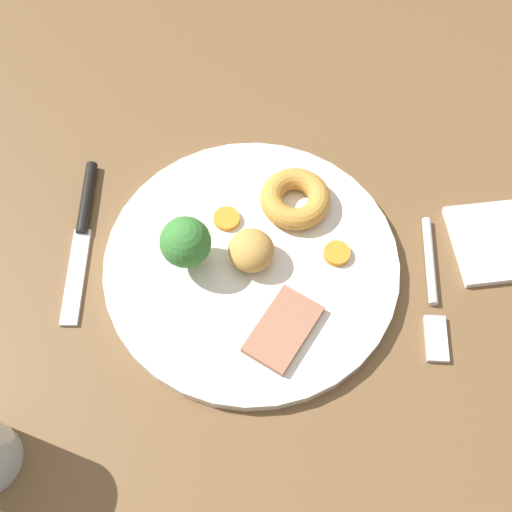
{
  "coord_description": "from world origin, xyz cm",
  "views": [
    {
      "loc": [
        -1.6,
        31.69,
        60.49
      ],
      "look_at": [
        -0.46,
        2.42,
        6.0
      ],
      "focal_mm": 45.11,
      "sensor_mm": 36.0,
      "label": 1
    }
  ],
  "objects_px": {
    "yorkshire_pudding": "(295,199)",
    "carrot_coin_back": "(227,219)",
    "broccoli_floret": "(186,243)",
    "carrot_coin_front": "(337,253)",
    "folded_napkin": "(507,241)",
    "roast_potato_left": "(255,251)",
    "knife": "(83,225)",
    "meat_slice_main": "(283,329)",
    "fork": "(432,292)",
    "dinner_plate": "(256,264)"
  },
  "relations": [
    {
      "from": "fork",
      "to": "knife",
      "type": "bearing_deg",
      "value": -99.1
    },
    {
      "from": "yorkshire_pudding",
      "to": "folded_napkin",
      "type": "xyz_separation_m",
      "value": [
        -0.22,
        0.03,
        -0.02
      ]
    },
    {
      "from": "meat_slice_main",
      "to": "fork",
      "type": "height_order",
      "value": "meat_slice_main"
    },
    {
      "from": "roast_potato_left",
      "to": "yorkshire_pudding",
      "type": "bearing_deg",
      "value": -120.32
    },
    {
      "from": "carrot_coin_back",
      "to": "broccoli_floret",
      "type": "bearing_deg",
      "value": 53.89
    },
    {
      "from": "carrot_coin_back",
      "to": "fork",
      "type": "distance_m",
      "value": 0.21
    },
    {
      "from": "folded_napkin",
      "to": "yorkshire_pudding",
      "type": "bearing_deg",
      "value": -7.45
    },
    {
      "from": "roast_potato_left",
      "to": "knife",
      "type": "xyz_separation_m",
      "value": [
        0.18,
        -0.04,
        -0.03
      ]
    },
    {
      "from": "carrot_coin_front",
      "to": "carrot_coin_back",
      "type": "height_order",
      "value": "same"
    },
    {
      "from": "broccoli_floret",
      "to": "folded_napkin",
      "type": "relative_size",
      "value": 0.54
    },
    {
      "from": "yorkshire_pudding",
      "to": "carrot_coin_back",
      "type": "bearing_deg",
      "value": 17.37
    },
    {
      "from": "yorkshire_pudding",
      "to": "carrot_coin_back",
      "type": "xyz_separation_m",
      "value": [
        0.07,
        0.02,
        -0.01
      ]
    },
    {
      "from": "roast_potato_left",
      "to": "carrot_coin_back",
      "type": "xyz_separation_m",
      "value": [
        0.03,
        -0.04,
        -0.01
      ]
    },
    {
      "from": "meat_slice_main",
      "to": "carrot_coin_front",
      "type": "distance_m",
      "value": 0.1
    },
    {
      "from": "carrot_coin_front",
      "to": "dinner_plate",
      "type": "bearing_deg",
      "value": 6.86
    },
    {
      "from": "fork",
      "to": "knife",
      "type": "distance_m",
      "value": 0.36
    },
    {
      "from": "dinner_plate",
      "to": "meat_slice_main",
      "type": "distance_m",
      "value": 0.08
    },
    {
      "from": "meat_slice_main",
      "to": "folded_napkin",
      "type": "xyz_separation_m",
      "value": [
        -0.23,
        -0.11,
        -0.01
      ]
    },
    {
      "from": "carrot_coin_back",
      "to": "folded_napkin",
      "type": "distance_m",
      "value": 0.28
    },
    {
      "from": "roast_potato_left",
      "to": "folded_napkin",
      "type": "relative_size",
      "value": 0.41
    },
    {
      "from": "dinner_plate",
      "to": "yorkshire_pudding",
      "type": "xyz_separation_m",
      "value": [
        -0.04,
        -0.07,
        0.02
      ]
    },
    {
      "from": "folded_napkin",
      "to": "carrot_coin_front",
      "type": "bearing_deg",
      "value": 9.39
    },
    {
      "from": "broccoli_floret",
      "to": "knife",
      "type": "bearing_deg",
      "value": -19.82
    },
    {
      "from": "dinner_plate",
      "to": "broccoli_floret",
      "type": "xyz_separation_m",
      "value": [
        0.07,
        0.0,
        0.04
      ]
    },
    {
      "from": "dinner_plate",
      "to": "roast_potato_left",
      "type": "relative_size",
      "value": 6.45
    },
    {
      "from": "roast_potato_left",
      "to": "broccoli_floret",
      "type": "xyz_separation_m",
      "value": [
        0.06,
        0.0,
        0.02
      ]
    },
    {
      "from": "folded_napkin",
      "to": "dinner_plate",
      "type": "bearing_deg",
      "value": 8.61
    },
    {
      "from": "roast_potato_left",
      "to": "fork",
      "type": "relative_size",
      "value": 0.29
    },
    {
      "from": "meat_slice_main",
      "to": "broccoli_floret",
      "type": "xyz_separation_m",
      "value": [
        0.09,
        -0.07,
        0.03
      ]
    },
    {
      "from": "carrot_coin_front",
      "to": "folded_napkin",
      "type": "relative_size",
      "value": 0.24
    },
    {
      "from": "yorkshire_pudding",
      "to": "roast_potato_left",
      "type": "height_order",
      "value": "roast_potato_left"
    },
    {
      "from": "yorkshire_pudding",
      "to": "knife",
      "type": "bearing_deg",
      "value": 7.23
    },
    {
      "from": "dinner_plate",
      "to": "carrot_coin_front",
      "type": "xyz_separation_m",
      "value": [
        -0.08,
        -0.01,
        0.01
      ]
    },
    {
      "from": "roast_potato_left",
      "to": "fork",
      "type": "height_order",
      "value": "roast_potato_left"
    },
    {
      "from": "roast_potato_left",
      "to": "broccoli_floret",
      "type": "height_order",
      "value": "broccoli_floret"
    },
    {
      "from": "carrot_coin_back",
      "to": "broccoli_floret",
      "type": "relative_size",
      "value": 0.44
    },
    {
      "from": "yorkshire_pudding",
      "to": "knife",
      "type": "height_order",
      "value": "yorkshire_pudding"
    },
    {
      "from": "roast_potato_left",
      "to": "meat_slice_main",
      "type": "bearing_deg",
      "value": 111.03
    },
    {
      "from": "carrot_coin_front",
      "to": "broccoli_floret",
      "type": "relative_size",
      "value": 0.44
    },
    {
      "from": "meat_slice_main",
      "to": "yorkshire_pudding",
      "type": "xyz_separation_m",
      "value": [
        -0.01,
        -0.14,
        0.01
      ]
    },
    {
      "from": "knife",
      "to": "carrot_coin_front",
      "type": "bearing_deg",
      "value": 81.51
    },
    {
      "from": "meat_slice_main",
      "to": "folded_napkin",
      "type": "height_order",
      "value": "meat_slice_main"
    },
    {
      "from": "yorkshire_pudding",
      "to": "fork",
      "type": "distance_m",
      "value": 0.16
    },
    {
      "from": "yorkshire_pudding",
      "to": "roast_potato_left",
      "type": "distance_m",
      "value": 0.08
    },
    {
      "from": "broccoli_floret",
      "to": "folded_napkin",
      "type": "distance_m",
      "value": 0.32
    },
    {
      "from": "yorkshire_pudding",
      "to": "fork",
      "type": "height_order",
      "value": "yorkshire_pudding"
    },
    {
      "from": "broccoli_floret",
      "to": "fork",
      "type": "xyz_separation_m",
      "value": [
        -0.24,
        0.02,
        -0.04
      ]
    },
    {
      "from": "meat_slice_main",
      "to": "broccoli_floret",
      "type": "bearing_deg",
      "value": -36.99
    },
    {
      "from": "knife",
      "to": "folded_napkin",
      "type": "height_order",
      "value": "knife"
    },
    {
      "from": "dinner_plate",
      "to": "carrot_coin_back",
      "type": "relative_size",
      "value": 11.0
    }
  ]
}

